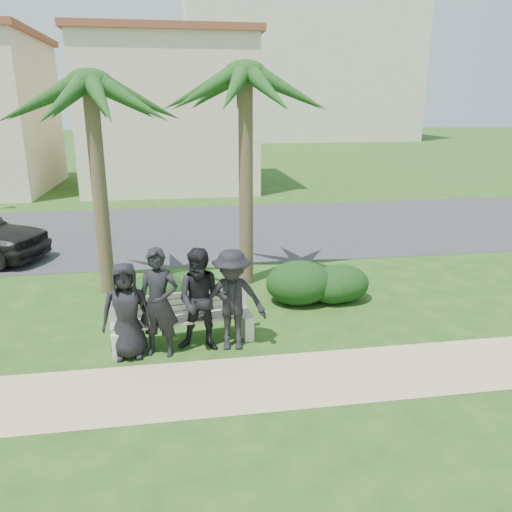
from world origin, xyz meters
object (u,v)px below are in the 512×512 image
object	(u,v)px
park_bench	(183,323)
palm_left	(90,85)
man_a	(127,311)
palm_right	(245,76)
man_b	(159,303)
man_d	(232,300)
man_c	(202,300)

from	to	relation	value
park_bench	palm_left	distance (m)	5.20
park_bench	man_a	world-z (taller)	man_a
park_bench	palm_right	bearing A→B (deg)	54.46
park_bench	palm_right	distance (m)	5.40
man_b	man_d	world-z (taller)	man_b
park_bench	palm_right	xyz separation A→B (m)	(1.55, 2.97, 4.24)
park_bench	palm_left	size ratio (longest dim) A/B	0.47
man_a	palm_left	distance (m)	4.87
man_a	man_d	size ratio (longest dim) A/B	0.92
man_c	palm_right	xyz separation A→B (m)	(1.21, 3.24, 3.73)
man_a	man_c	xyz separation A→B (m)	(1.24, 0.06, 0.08)
park_bench	palm_right	world-z (taller)	palm_right
man_b	palm_right	xyz separation A→B (m)	(1.93, 3.31, 3.70)
man_a	palm_right	world-z (taller)	palm_right
man_b	palm_right	size ratio (longest dim) A/B	0.33
man_a	palm_right	xyz separation A→B (m)	(2.45, 3.31, 3.81)
man_d	palm_left	size ratio (longest dim) A/B	0.33
man_a	man_c	world-z (taller)	man_c
man_d	palm_right	size ratio (longest dim) A/B	0.32
palm_right	man_b	bearing A→B (deg)	-120.18
palm_left	man_d	bearing A→B (deg)	-52.00
man_b	palm_left	size ratio (longest dim) A/B	0.34
man_d	palm_right	world-z (taller)	palm_right
man_c	palm_right	size ratio (longest dim) A/B	0.32
man_b	man_c	xyz separation A→B (m)	(0.71, 0.07, -0.03)
man_a	man_c	distance (m)	1.24
park_bench	man_c	size ratio (longest dim) A/B	1.39
man_b	palm_right	distance (m)	5.33
man_c	man_b	bearing A→B (deg)	-163.44
park_bench	man_d	bearing A→B (deg)	-28.49
man_b	palm_right	bearing A→B (deg)	74.57
man_a	man_d	distance (m)	1.75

